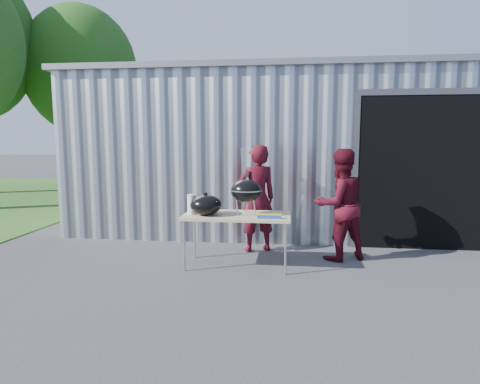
# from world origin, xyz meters

# --- Properties ---
(ground) EXTENTS (80.00, 80.00, 0.00)m
(ground) POSITION_xyz_m (0.00, 0.00, 0.00)
(ground) COLOR #39393C
(building) EXTENTS (8.20, 6.20, 3.10)m
(building) POSITION_xyz_m (0.92, 4.59, 1.54)
(building) COLOR silver
(building) RESTS_ON ground
(tree_far) EXTENTS (3.95, 3.95, 6.54)m
(tree_far) POSITION_xyz_m (-6.50, 9.00, 4.26)
(tree_far) COLOR #442D19
(tree_far) RESTS_ON ground
(folding_table) EXTENTS (1.50, 0.75, 0.75)m
(folding_table) POSITION_xyz_m (0.24, 0.45, 0.71)
(folding_table) COLOR tan
(folding_table) RESTS_ON ground
(kettle_grill) EXTENTS (0.44, 0.44, 0.94)m
(kettle_grill) POSITION_xyz_m (0.38, 0.43, 1.17)
(kettle_grill) COLOR black
(kettle_grill) RESTS_ON folding_table
(grill_lid) EXTENTS (0.44, 0.44, 0.32)m
(grill_lid) POSITION_xyz_m (-0.18, 0.35, 0.89)
(grill_lid) COLOR black
(grill_lid) RESTS_ON folding_table
(paper_towels) EXTENTS (0.12, 0.12, 0.28)m
(paper_towels) POSITION_xyz_m (-0.39, 0.40, 0.89)
(paper_towels) COLOR white
(paper_towels) RESTS_ON folding_table
(white_tub) EXTENTS (0.20, 0.15, 0.10)m
(white_tub) POSITION_xyz_m (-0.31, 0.67, 0.80)
(white_tub) COLOR white
(white_tub) RESTS_ON folding_table
(foil_box) EXTENTS (0.32, 0.05, 0.06)m
(foil_box) POSITION_xyz_m (0.71, 0.20, 0.78)
(foil_box) COLOR #1A46A9
(foil_box) RESTS_ON folding_table
(person_cook) EXTENTS (0.74, 0.64, 1.72)m
(person_cook) POSITION_xyz_m (0.47, 1.27, 0.86)
(person_cook) COLOR #460A16
(person_cook) RESTS_ON ground
(person_bystander) EXTENTS (1.00, 0.91, 1.67)m
(person_bystander) POSITION_xyz_m (1.73, 0.96, 0.83)
(person_bystander) COLOR #460A16
(person_bystander) RESTS_ON ground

